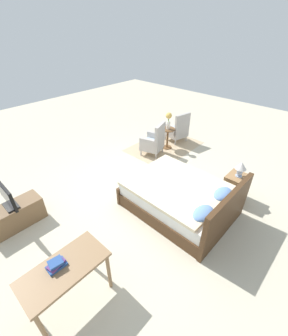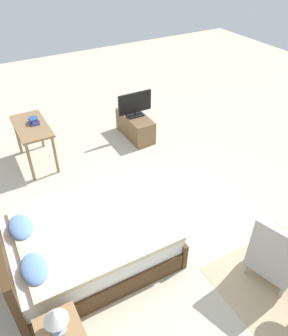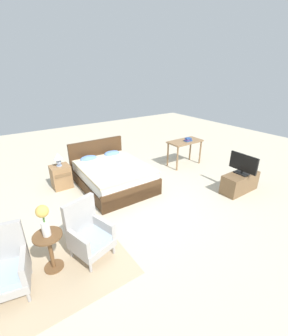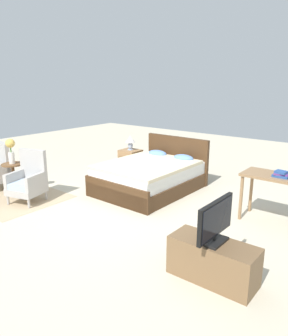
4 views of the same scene
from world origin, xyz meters
name	(u,v)px [view 2 (image 2 of 4)]	position (x,y,z in m)	size (l,w,h in m)	color
ground_plane	(151,221)	(0.00, 0.00, 0.00)	(16.00, 16.00, 0.00)	beige
bed	(85,242)	(-0.14, 1.05, 0.30)	(1.54, 2.01, 0.96)	#472D19
armchair_by_window_right	(276,255)	(-1.49, -0.81, 0.38)	(0.67, 0.67, 0.92)	#ADA8A3
table_lamp	(56,318)	(-1.21, 1.68, 0.79)	(0.22, 0.22, 0.33)	#9EADC6
tv_stand	(135,126)	(2.23, -0.93, 0.23)	(0.96, 0.40, 0.46)	brown
tv_flatscreen	(135,104)	(2.23, -0.93, 0.70)	(0.20, 0.69, 0.48)	black
vanity_desk	(32,131)	(2.28, 1.02, 0.64)	(1.04, 0.52, 0.76)	#8E6B47
book_stack	(34,121)	(2.33, 0.95, 0.80)	(0.23, 0.16, 0.10)	#284C8E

